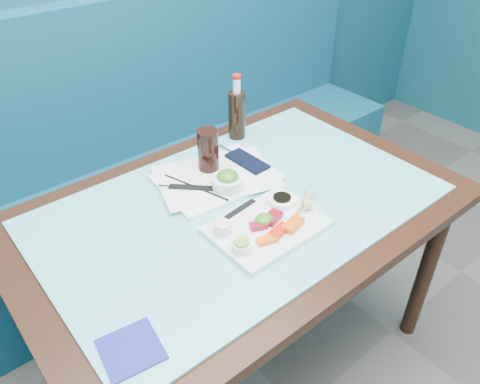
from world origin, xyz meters
TOP-DOWN VIEW (x-y plane):
  - booth_bench at (0.00, 2.29)m, footprint 3.00×0.56m
  - dining_table at (0.00, 1.45)m, footprint 1.40×0.90m
  - glass_top at (0.00, 1.45)m, footprint 1.22×0.76m
  - sashimi_plate at (-0.02, 1.31)m, footprint 0.33×0.24m
  - salmon_left at (-0.07, 1.25)m, footprint 0.06×0.04m
  - salmon_mid at (-0.02, 1.26)m, footprint 0.07×0.04m
  - salmon_right at (0.03, 1.25)m, footprint 0.08×0.05m
  - tuna_left at (-0.05, 1.31)m, footprint 0.06×0.05m
  - tuna_right at (0.01, 1.31)m, footprint 0.07×0.05m
  - seaweed_garnish at (-0.02, 1.32)m, footprint 0.07×0.07m
  - ramekin_wasabi at (-0.14, 1.27)m, footprint 0.07×0.07m
  - wasabi_fill at (-0.14, 1.27)m, footprint 0.05×0.05m
  - ramekin_ginger at (-0.14, 1.36)m, footprint 0.07×0.07m
  - ginger_fill at (-0.14, 1.36)m, footprint 0.05×0.05m
  - soy_dish at (0.09, 1.36)m, footprint 0.11×0.11m
  - soy_fill at (0.09, 1.36)m, footprint 0.06×0.06m
  - lemon_wedge at (0.13, 1.28)m, footprint 0.06×0.06m
  - chopstick_sleeve at (-0.03, 1.41)m, footprint 0.12×0.03m
  - wooden_chopstick_a at (0.09, 1.29)m, footprint 0.23×0.08m
  - wooden_chopstick_b at (0.10, 1.29)m, footprint 0.18×0.13m
  - serving_tray at (0.02, 1.60)m, footprint 0.39×0.31m
  - paper_placemat at (0.02, 1.60)m, footprint 0.45×0.38m
  - seaweed_bowl at (0.01, 1.53)m, footprint 0.13×0.13m
  - seaweed_salad at (0.01, 1.53)m, footprint 0.09×0.09m
  - cola_glass at (0.03, 1.66)m, footprint 0.09×0.09m
  - navy_pouch at (0.15, 1.60)m, footprint 0.08×0.17m
  - fork at (0.15, 1.71)m, footprint 0.02×0.10m
  - black_chopstick_a at (-0.08, 1.59)m, footprint 0.16×0.17m
  - black_chopstick_b at (-0.07, 1.59)m, footprint 0.08×0.25m
  - tray_sleeve at (-0.08, 1.59)m, footprint 0.14×0.14m
  - cola_bottle_body at (0.26, 1.79)m, footprint 0.08×0.08m
  - cola_bottle_neck at (0.26, 1.79)m, footprint 0.04×0.04m
  - cola_bottle_cap at (0.26, 1.79)m, footprint 0.03×0.03m
  - blue_napkin at (-0.53, 1.19)m, footprint 0.15×0.15m

SIDE VIEW (x-z plane):
  - booth_bench at x=0.00m, z-range -0.21..0.96m
  - dining_table at x=0.00m, z-range 0.29..1.04m
  - glass_top at x=0.00m, z-range 0.75..0.76m
  - blue_napkin at x=-0.53m, z-range 0.76..0.76m
  - serving_tray at x=0.02m, z-range 0.76..0.77m
  - sashimi_plate at x=-0.02m, z-range 0.76..0.77m
  - paper_placemat at x=0.02m, z-range 0.77..0.77m
  - tray_sleeve at x=-0.08m, z-range 0.77..0.78m
  - black_chopstick_a at x=-0.08m, z-range 0.77..0.78m
  - black_chopstick_b at x=-0.07m, z-range 0.77..0.78m
  - chopstick_sleeve at x=-0.03m, z-range 0.77..0.78m
  - fork at x=0.15m, z-range 0.77..0.78m
  - navy_pouch at x=0.15m, z-range 0.77..0.78m
  - wooden_chopstick_b at x=0.10m, z-range 0.77..0.78m
  - wooden_chopstick_a at x=0.09m, z-range 0.77..0.78m
  - salmon_left at x=-0.07m, z-range 0.77..0.79m
  - tuna_left at x=-0.05m, z-range 0.77..0.79m
  - salmon_mid at x=-0.02m, z-range 0.77..0.79m
  - soy_dish at x=0.09m, z-range 0.77..0.79m
  - salmon_right at x=0.03m, z-range 0.77..0.79m
  - tuna_right at x=0.01m, z-range 0.77..0.79m
  - ramekin_ginger at x=-0.14m, z-range 0.77..0.80m
  - ramekin_wasabi at x=-0.14m, z-range 0.77..0.80m
  - seaweed_garnish at x=-0.02m, z-range 0.77..0.81m
  - seaweed_bowl at x=0.01m, z-range 0.77..0.81m
  - soy_fill at x=0.09m, z-range 0.79..0.80m
  - lemon_wedge at x=0.13m, z-range 0.77..0.82m
  - ginger_fill at x=-0.14m, z-range 0.80..0.81m
  - wasabi_fill at x=-0.14m, z-range 0.80..0.81m
  - seaweed_salad at x=0.01m, z-range 0.80..0.84m
  - cola_glass at x=0.03m, z-range 0.77..0.92m
  - cola_bottle_body at x=0.26m, z-range 0.76..0.94m
  - cola_bottle_neck at x=0.26m, z-range 0.94..1.00m
  - cola_bottle_cap at x=0.26m, z-range 1.00..1.01m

